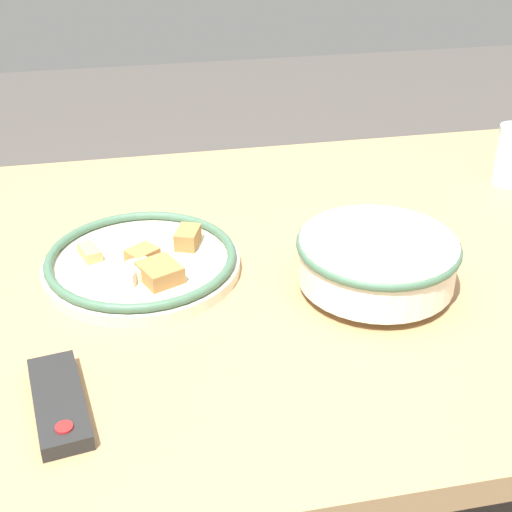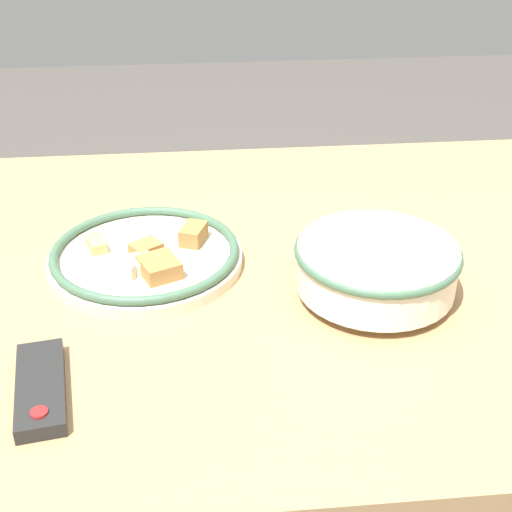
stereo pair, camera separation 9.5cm
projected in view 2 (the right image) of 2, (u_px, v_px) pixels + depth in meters
The scene contains 4 objects.
dining_table at pixel (307, 305), 1.17m from camera, with size 1.37×0.96×0.77m.
noodle_bowl at pixel (376, 266), 1.02m from camera, with size 0.24×0.24×0.08m.
food_plate at pixel (146, 256), 1.11m from camera, with size 0.30×0.30×0.05m.
tv_remote at pixel (41, 388), 0.86m from camera, with size 0.08×0.17×0.02m.
Camera 2 is at (0.18, 0.96, 1.35)m, focal length 50.00 mm.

